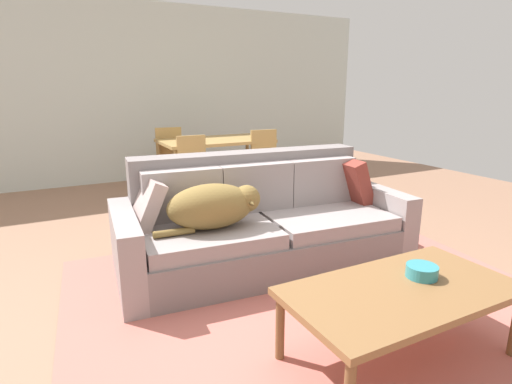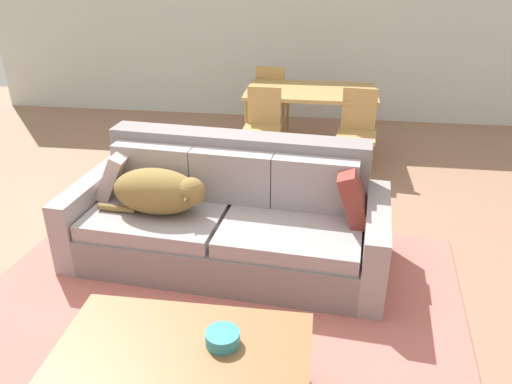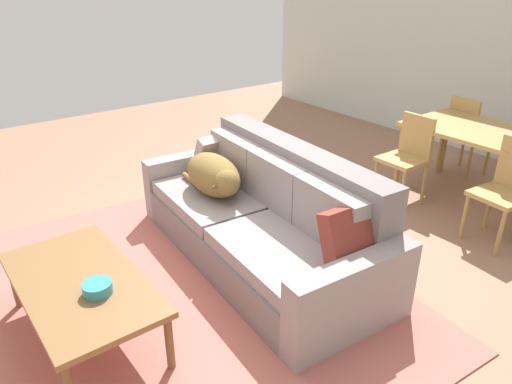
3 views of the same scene
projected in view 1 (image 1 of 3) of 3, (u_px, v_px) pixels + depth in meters
The scene contains 13 objects.
ground_plane at pixel (261, 274), 3.30m from camera, with size 10.00×10.00×0.00m, color #986E56.
back_partition at pixel (141, 93), 6.39m from camera, with size 8.00×0.12×2.70m, color silver.
area_rug at pixel (328, 313), 2.73m from camera, with size 3.31×3.10×0.01m, color #C2695D.
couch at pixel (261, 224), 3.47m from camera, with size 2.46×1.19×0.91m.
dog_on_left_cushion at pixel (214, 206), 3.06m from camera, with size 0.83×0.42×0.34m.
throw_pillow_by_left_arm at pixel (146, 204), 3.11m from camera, with size 0.10×0.38×0.38m, color #B9A19D.
throw_pillow_by_right_arm at pixel (351, 181), 3.79m from camera, with size 0.12×0.41×0.41m, color maroon.
coffee_table at pixel (402, 295), 2.19m from camera, with size 1.27×0.67×0.43m.
bowl_on_coffee_table at pixel (422, 271), 2.30m from camera, with size 0.17×0.17×0.07m, color teal.
dining_table at pixel (215, 144), 5.61m from camera, with size 1.46×0.88×0.76m.
dining_chair_near_left at pixel (195, 168), 4.98m from camera, with size 0.41×0.41×0.88m.
dining_chair_near_right at pixel (267, 161), 5.43m from camera, with size 0.44×0.44×0.90m.
dining_chair_far_left at pixel (168, 155), 5.92m from camera, with size 0.44×0.44×0.90m.
Camera 1 is at (-1.43, -2.67, 1.47)m, focal length 28.82 mm.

